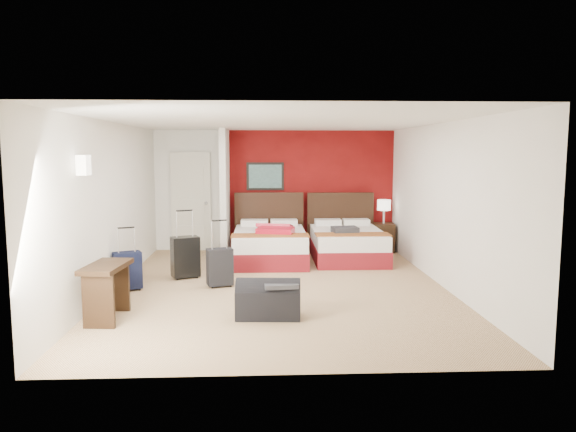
{
  "coord_description": "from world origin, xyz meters",
  "views": [
    {
      "loc": [
        -0.25,
        -8.0,
        2.06
      ],
      "look_at": [
        0.16,
        0.8,
        1.0
      ],
      "focal_mm": 33.44,
      "sensor_mm": 36.0,
      "label": 1
    }
  ],
  "objects": [
    {
      "name": "bed_left",
      "position": [
        -0.13,
        1.95,
        0.29
      ],
      "size": [
        1.35,
        1.93,
        0.58
      ],
      "primitive_type": "cube",
      "rotation": [
        0.0,
        0.0,
        -0.0
      ],
      "color": "white",
      "rests_on": "ground"
    },
    {
      "name": "duffel_bag",
      "position": [
        -0.19,
        -1.49,
        0.2
      ],
      "size": [
        0.82,
        0.47,
        0.4
      ],
      "primitive_type": "cube",
      "rotation": [
        0.0,
        0.0,
        -0.06
      ],
      "color": "black",
      "rests_on": "ground"
    },
    {
      "name": "table_lamp",
      "position": [
        2.23,
        2.84,
        0.84
      ],
      "size": [
        0.33,
        0.33,
        0.49
      ],
      "primitive_type": "cylinder",
      "rotation": [
        0.0,
        0.0,
        0.23
      ],
      "color": "white",
      "rests_on": "nightstand"
    },
    {
      "name": "suitcase_charcoal",
      "position": [
        -0.92,
        0.08,
        0.28
      ],
      "size": [
        0.43,
        0.34,
        0.56
      ],
      "primitive_type": "cube",
      "rotation": [
        0.0,
        0.0,
        0.31
      ],
      "color": "black",
      "rests_on": "ground"
    },
    {
      "name": "jacket_draped",
      "position": [
        -0.04,
        -1.54,
        0.43
      ],
      "size": [
        0.44,
        0.38,
        0.05
      ],
      "primitive_type": "cube",
      "rotation": [
        0.0,
        0.0,
        0.09
      ],
      "color": "#35353A",
      "rests_on": "duffel_bag"
    },
    {
      "name": "red_suitcase_open",
      "position": [
        -0.03,
        1.85,
        0.63
      ],
      "size": [
        0.83,
        1.02,
        0.11
      ],
      "primitive_type": "cube",
      "rotation": [
        0.0,
        0.0,
        -0.22
      ],
      "color": "red",
      "rests_on": "bed_left"
    },
    {
      "name": "partition_wall",
      "position": [
        -1.0,
        2.61,
        1.25
      ],
      "size": [
        0.12,
        1.2,
        2.5
      ],
      "primitive_type": "cube",
      "color": "silver",
      "rests_on": "ground"
    },
    {
      "name": "suitcase_black",
      "position": [
        -1.52,
        0.68,
        0.33
      ],
      "size": [
        0.51,
        0.42,
        0.65
      ],
      "primitive_type": "cube",
      "rotation": [
        0.0,
        0.0,
        0.4
      ],
      "color": "black",
      "rests_on": "ground"
    },
    {
      "name": "bed_right",
      "position": [
        1.36,
        2.06,
        0.28
      ],
      "size": [
        1.33,
        1.9,
        0.57
      ],
      "primitive_type": "cube",
      "rotation": [
        0.0,
        0.0,
        -0.01
      ],
      "color": "white",
      "rests_on": "ground"
    },
    {
      "name": "red_accent_panel",
      "position": [
        0.75,
        3.23,
        1.25
      ],
      "size": [
        3.5,
        0.04,
        2.5
      ],
      "primitive_type": "cube",
      "color": "maroon",
      "rests_on": "ground"
    },
    {
      "name": "desk",
      "position": [
        -2.17,
        -1.48,
        0.35
      ],
      "size": [
        0.49,
        0.87,
        0.69
      ],
      "primitive_type": "cube",
      "rotation": [
        0.0,
        0.0,
        -0.09
      ],
      "color": "black",
      "rests_on": "ground"
    },
    {
      "name": "nightstand",
      "position": [
        2.23,
        2.84,
        0.3
      ],
      "size": [
        0.45,
        0.45,
        0.59
      ],
      "primitive_type": "cube",
      "rotation": [
        0.0,
        0.0,
        -0.06
      ],
      "color": "black",
      "rests_on": "ground"
    },
    {
      "name": "entry_door",
      "position": [
        -1.75,
        3.2,
        1.02
      ],
      "size": [
        0.82,
        0.06,
        2.05
      ],
      "primitive_type": "cube",
      "color": "silver",
      "rests_on": "ground"
    },
    {
      "name": "suitcase_navy",
      "position": [
        -2.27,
        -0.08,
        0.27
      ],
      "size": [
        0.46,
        0.38,
        0.55
      ],
      "primitive_type": "cube",
      "rotation": [
        0.0,
        0.0,
        0.43
      ],
      "color": "black",
      "rests_on": "ground"
    },
    {
      "name": "jacket_bundle",
      "position": [
        1.26,
        1.76,
        0.62
      ],
      "size": [
        0.5,
        0.42,
        0.11
      ],
      "primitive_type": "cube",
      "rotation": [
        0.0,
        0.0,
        0.12
      ],
      "color": "#38383D",
      "rests_on": "bed_right"
    },
    {
      "name": "ground",
      "position": [
        0.0,
        0.0,
        0.0
      ],
      "size": [
        6.5,
        6.5,
        0.0
      ],
      "primitive_type": "plane",
      "color": "tan",
      "rests_on": "ground"
    },
    {
      "name": "room_walls",
      "position": [
        -1.4,
        1.42,
        1.26
      ],
      "size": [
        5.02,
        6.52,
        2.5
      ],
      "color": "white",
      "rests_on": "ground"
    }
  ]
}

